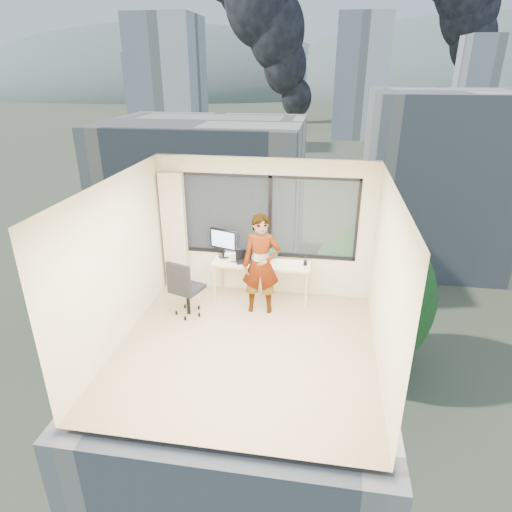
% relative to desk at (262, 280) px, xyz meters
% --- Properties ---
extents(floor, '(4.00, 4.00, 0.01)m').
position_rel_desk_xyz_m(floor, '(0.00, -1.66, -0.38)').
color(floor, tan).
rests_on(floor, ground).
extents(ceiling, '(4.00, 4.00, 0.01)m').
position_rel_desk_xyz_m(ceiling, '(0.00, -1.66, 2.23)').
color(ceiling, white).
rests_on(ceiling, ground).
extents(wall_front, '(4.00, 0.01, 2.60)m').
position_rel_desk_xyz_m(wall_front, '(0.00, -3.66, 0.93)').
color(wall_front, beige).
rests_on(wall_front, ground).
extents(wall_left, '(0.01, 4.00, 2.60)m').
position_rel_desk_xyz_m(wall_left, '(-2.00, -1.66, 0.93)').
color(wall_left, beige).
rests_on(wall_left, ground).
extents(wall_right, '(0.01, 4.00, 2.60)m').
position_rel_desk_xyz_m(wall_right, '(2.00, -1.66, 0.93)').
color(wall_right, beige).
rests_on(wall_right, ground).
extents(window_wall, '(3.30, 0.16, 1.55)m').
position_rel_desk_xyz_m(window_wall, '(0.05, 0.34, 1.15)').
color(window_wall, black).
rests_on(window_wall, ground).
extents(curtain, '(0.45, 0.14, 2.30)m').
position_rel_desk_xyz_m(curtain, '(-1.72, 0.22, 0.77)').
color(curtain, beige).
rests_on(curtain, floor).
extents(desk, '(1.80, 0.60, 0.75)m').
position_rel_desk_xyz_m(desk, '(0.00, 0.00, 0.00)').
color(desk, beige).
rests_on(desk, floor).
extents(chair, '(0.70, 0.70, 1.08)m').
position_rel_desk_xyz_m(chair, '(-1.19, -0.79, 0.17)').
color(chair, black).
rests_on(chair, floor).
extents(person, '(0.70, 0.50, 1.80)m').
position_rel_desk_xyz_m(person, '(0.05, -0.45, 0.52)').
color(person, '#2D2D33').
rests_on(person, floor).
extents(monitor, '(0.56, 0.28, 0.55)m').
position_rel_desk_xyz_m(monitor, '(-0.74, 0.12, 0.65)').
color(monitor, black).
rests_on(monitor, desk).
extents(game_console, '(0.34, 0.30, 0.08)m').
position_rel_desk_xyz_m(game_console, '(-0.58, 0.22, 0.41)').
color(game_console, white).
rests_on(game_console, desk).
extents(laptop, '(0.39, 0.40, 0.19)m').
position_rel_desk_xyz_m(laptop, '(-0.31, -0.06, 0.47)').
color(laptop, black).
rests_on(laptop, desk).
extents(cellphone, '(0.11, 0.06, 0.01)m').
position_rel_desk_xyz_m(cellphone, '(-0.51, -0.09, 0.38)').
color(cellphone, black).
rests_on(cellphone, desk).
extents(pen_cup, '(0.09, 0.09, 0.09)m').
position_rel_desk_xyz_m(pen_cup, '(0.80, -0.02, 0.42)').
color(pen_cup, black).
rests_on(pen_cup, desk).
extents(handbag, '(0.30, 0.21, 0.21)m').
position_rel_desk_xyz_m(handbag, '(0.15, 0.18, 0.48)').
color(handbag, '#0E5446').
rests_on(handbag, desk).
extents(exterior_ground, '(400.00, 400.00, 0.04)m').
position_rel_desk_xyz_m(exterior_ground, '(0.00, 118.34, -14.38)').
color(exterior_ground, '#515B3D').
rests_on(exterior_ground, ground).
extents(near_bldg_a, '(16.00, 12.00, 14.00)m').
position_rel_desk_xyz_m(near_bldg_a, '(-9.00, 28.34, -7.38)').
color(near_bldg_a, beige).
rests_on(near_bldg_a, exterior_ground).
extents(near_bldg_b, '(14.00, 13.00, 16.00)m').
position_rel_desk_xyz_m(near_bldg_b, '(12.00, 36.34, -6.38)').
color(near_bldg_b, silver).
rests_on(near_bldg_b, exterior_ground).
extents(far_tower_a, '(14.00, 14.00, 28.00)m').
position_rel_desk_xyz_m(far_tower_a, '(-35.00, 93.34, -0.38)').
color(far_tower_a, silver).
rests_on(far_tower_a, exterior_ground).
extents(far_tower_b, '(13.00, 13.00, 30.00)m').
position_rel_desk_xyz_m(far_tower_b, '(8.00, 118.34, 0.62)').
color(far_tower_b, silver).
rests_on(far_tower_b, exterior_ground).
extents(far_tower_c, '(15.00, 15.00, 26.00)m').
position_rel_desk_xyz_m(far_tower_c, '(45.00, 138.34, -1.38)').
color(far_tower_c, silver).
rests_on(far_tower_c, exterior_ground).
extents(far_tower_d, '(16.00, 14.00, 22.00)m').
position_rel_desk_xyz_m(far_tower_d, '(-60.00, 148.34, -3.38)').
color(far_tower_d, silver).
rests_on(far_tower_d, exterior_ground).
extents(hill_a, '(288.00, 216.00, 90.00)m').
position_rel_desk_xyz_m(hill_a, '(-120.00, 318.34, -14.38)').
color(hill_a, slate).
rests_on(hill_a, exterior_ground).
extents(hill_b, '(300.00, 220.00, 96.00)m').
position_rel_desk_xyz_m(hill_b, '(100.00, 318.34, -14.38)').
color(hill_b, slate).
rests_on(hill_b, exterior_ground).
extents(tree_a, '(7.00, 7.00, 8.00)m').
position_rel_desk_xyz_m(tree_a, '(-16.00, 20.34, -10.38)').
color(tree_a, '#1B531D').
rests_on(tree_a, exterior_ground).
extents(tree_b, '(7.60, 7.60, 9.00)m').
position_rel_desk_xyz_m(tree_b, '(4.00, 16.34, -9.88)').
color(tree_b, '#1B531D').
rests_on(tree_b, exterior_ground).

